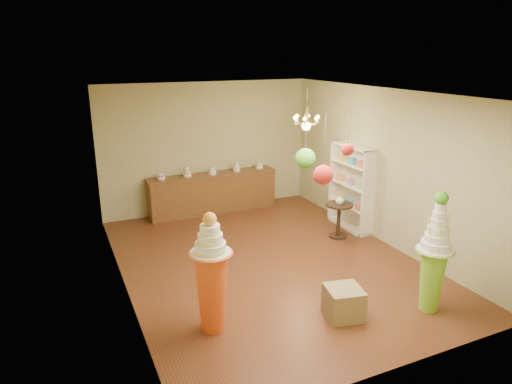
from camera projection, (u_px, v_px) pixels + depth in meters
name	position (u px, v px, depth m)	size (l,w,h in m)	color
floor	(268.00, 262.00, 8.26)	(6.50, 6.50, 0.00)	#512916
ceiling	(269.00, 93.00, 7.37)	(6.50, 6.50, 0.00)	silver
wall_back	(208.00, 147.00, 10.64)	(5.00, 0.04, 3.00)	tan
wall_front	(399.00, 257.00, 4.99)	(5.00, 0.04, 3.00)	tan
wall_left	(119.00, 201.00, 6.83)	(0.04, 6.50, 3.00)	tan
wall_right	(385.00, 167.00, 8.80)	(0.04, 6.50, 3.00)	tan
pedestal_green	(433.00, 265.00, 6.53)	(0.54, 0.54, 1.82)	#7DC72B
pedestal_orange	(212.00, 282.00, 6.06)	(0.58, 0.58, 1.70)	#DB4F19
burlap_riser	(343.00, 303.00, 6.50)	(0.49, 0.49, 0.45)	olive
sideboard	(213.00, 192.00, 10.70)	(3.04, 0.54, 1.16)	brown
shelving_unit	(351.00, 187.00, 9.61)	(0.33, 1.20, 1.80)	#ECE5CB
round_table	(339.00, 216.00, 9.24)	(0.71, 0.71, 0.71)	black
vase	(340.00, 200.00, 9.14)	(0.17, 0.17, 0.18)	#ECE5CB
pom_red_left	(323.00, 175.00, 5.77)	(0.26, 0.26, 0.98)	#443F31
pom_green_mid	(305.00, 158.00, 6.38)	(0.28, 0.28, 0.92)	#443F31
pom_red_right	(348.00, 149.00, 5.43)	(0.16, 0.16, 0.55)	#443F31
chandelier	(306.00, 123.00, 8.90)	(0.64, 0.64, 0.85)	gold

